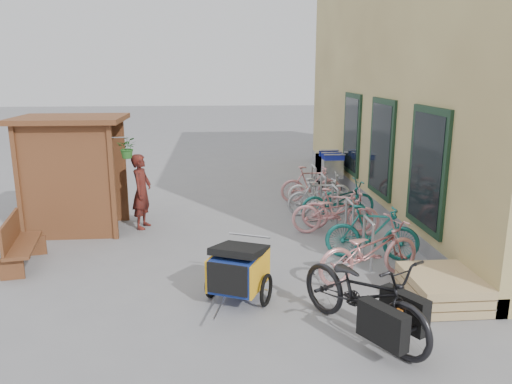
{
  "coord_description": "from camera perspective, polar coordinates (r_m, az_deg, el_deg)",
  "views": [
    {
      "loc": [
        -0.28,
        -7.9,
        3.32
      ],
      "look_at": [
        0.5,
        1.5,
        1.0
      ],
      "focal_mm": 35.0,
      "sensor_mm": 36.0,
      "label": 1
    }
  ],
  "objects": [
    {
      "name": "bike_0",
      "position": [
        8.27,
        12.82,
        -6.53
      ],
      "size": [
        1.99,
        1.23,
        0.99
      ],
      "primitive_type": "imported",
      "rotation": [
        0.0,
        0.0,
        1.9
      ],
      "color": "pink",
      "rests_on": "ground"
    },
    {
      "name": "cargo_bike",
      "position": [
        6.57,
        12.32,
        -11.41
      ],
      "size": [
        1.72,
        2.23,
        1.12
      ],
      "rotation": [
        0.0,
        0.0,
        0.52
      ],
      "color": "black",
      "rests_on": "ground"
    },
    {
      "name": "bike_3",
      "position": [
        10.62,
        9.24,
        -2.02
      ],
      "size": [
        1.56,
        0.92,
        0.91
      ],
      "primitive_type": "imported",
      "rotation": [
        0.0,
        0.0,
        1.22
      ],
      "color": "pink",
      "rests_on": "ground"
    },
    {
      "name": "bike_2",
      "position": [
        10.38,
        9.08,
        -2.29
      ],
      "size": [
        1.88,
        0.95,
        0.94
      ],
      "primitive_type": "imported",
      "rotation": [
        0.0,
        0.0,
        1.38
      ],
      "color": "pink",
      "rests_on": "ground"
    },
    {
      "name": "kiosk",
      "position": [
        10.94,
        -20.62,
        3.63
      ],
      "size": [
        2.49,
        1.65,
        2.4
      ],
      "color": "brown",
      "rests_on": "ground"
    },
    {
      "name": "bike_rack",
      "position": [
        10.98,
        9.01,
        -1.15
      ],
      "size": [
        0.05,
        5.35,
        0.86
      ],
      "color": "#A5A8AD",
      "rests_on": "ground"
    },
    {
      "name": "person_kiosk",
      "position": [
        10.86,
        -12.92,
        0.06
      ],
      "size": [
        0.51,
        0.66,
        1.6
      ],
      "primitive_type": "imported",
      "rotation": [
        0.0,
        0.0,
        1.34
      ],
      "color": "maroon",
      "rests_on": "ground"
    },
    {
      "name": "bike_7",
      "position": [
        12.8,
        6.32,
        0.88
      ],
      "size": [
        1.57,
        0.44,
        0.94
      ],
      "primitive_type": "imported",
      "rotation": [
        0.0,
        0.0,
        1.57
      ],
      "color": "pink",
      "rests_on": "ground"
    },
    {
      "name": "bike_4",
      "position": [
        11.37,
        9.35,
        -0.94
      ],
      "size": [
        1.81,
        0.85,
        0.91
      ],
      "primitive_type": "imported",
      "rotation": [
        0.0,
        0.0,
        1.71
      ],
      "color": "#1A6B64",
      "rests_on": "ground"
    },
    {
      "name": "bike_5",
      "position": [
        11.63,
        7.29,
        -0.57
      ],
      "size": [
        1.51,
        0.47,
        0.9
      ],
      "primitive_type": "imported",
      "rotation": [
        0.0,
        0.0,
        1.54
      ],
      "color": "#BAB8BE",
      "rests_on": "ground"
    },
    {
      "name": "bike_6",
      "position": [
        12.58,
        7.25,
        0.33
      ],
      "size": [
        1.6,
        0.68,
        0.82
      ],
      "primitive_type": "imported",
      "rotation": [
        0.0,
        0.0,
        1.48
      ],
      "color": "silver",
      "rests_on": "ground"
    },
    {
      "name": "shopping_carts",
      "position": [
        14.76,
        8.19,
        3.13
      ],
      "size": [
        0.59,
        1.64,
        1.06
      ],
      "color": "silver",
      "rests_on": "ground"
    },
    {
      "name": "pallet_stack",
      "position": [
        7.91,
        20.52,
        -10.25
      ],
      "size": [
        1.0,
        1.2,
        0.4
      ],
      "color": "tan",
      "rests_on": "ground"
    },
    {
      "name": "bench",
      "position": [
        9.5,
        -25.52,
        -5.18
      ],
      "size": [
        0.65,
        1.44,
        0.88
      ],
      "rotation": [
        0.0,
        0.0,
        0.17
      ],
      "color": "brown",
      "rests_on": "ground"
    },
    {
      "name": "building",
      "position": [
        14.12,
        24.61,
        13.31
      ],
      "size": [
        6.07,
        13.0,
        7.0
      ],
      "color": "tan",
      "rests_on": "ground"
    },
    {
      "name": "ground",
      "position": [
        8.57,
        -2.54,
        -8.98
      ],
      "size": [
        80.0,
        80.0,
        0.0
      ],
      "primitive_type": "plane",
      "color": "gray"
    },
    {
      "name": "bike_1",
      "position": [
        9.13,
        13.14,
        -4.55
      ],
      "size": [
        1.72,
        0.87,
        1.0
      ],
      "primitive_type": "imported",
      "rotation": [
        0.0,
        0.0,
        1.32
      ],
      "color": "#1A6B64",
      "rests_on": "ground"
    },
    {
      "name": "child_trailer",
      "position": [
        7.36,
        -2.0,
        -8.71
      ],
      "size": [
        1.03,
        1.54,
        0.91
      ],
      "rotation": [
        0.0,
        0.0,
        -0.42
      ],
      "color": "navy",
      "rests_on": "ground"
    }
  ]
}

